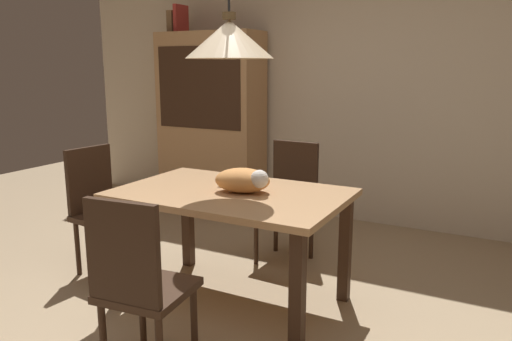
{
  "coord_description": "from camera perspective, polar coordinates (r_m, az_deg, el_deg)",
  "views": [
    {
      "loc": [
        1.4,
        -2.03,
        1.51
      ],
      "look_at": [
        -0.05,
        0.7,
        0.85
      ],
      "focal_mm": 34.5,
      "sensor_mm": 36.0,
      "label": 1
    }
  ],
  "objects": [
    {
      "name": "book_brown_thick",
      "position": [
        5.45,
        -9.27,
        16.62
      ],
      "size": [
        0.06,
        0.24,
        0.22
      ],
      "primitive_type": "cube",
      "color": "brown",
      "rests_on": "hutch_bookcase"
    },
    {
      "name": "chair_far_back",
      "position": [
        3.86,
        3.87,
        -2.98
      ],
      "size": [
        0.42,
        0.42,
        0.93
      ],
      "color": "#382316",
      "rests_on": "ground"
    },
    {
      "name": "cat_sleeping",
      "position": [
        2.99,
        -1.41,
        -1.13
      ],
      "size": [
        0.4,
        0.31,
        0.16
      ],
      "color": "#E59951",
      "rests_on": "dining_table"
    },
    {
      "name": "hutch_bookcase",
      "position": [
        5.23,
        -5.22,
        5.17
      ],
      "size": [
        1.12,
        0.45,
        1.85
      ],
      "color": "tan",
      "rests_on": "ground"
    },
    {
      "name": "book_red_tall",
      "position": [
        5.41,
        -8.69,
        16.99
      ],
      "size": [
        0.04,
        0.22,
        0.28
      ],
      "primitive_type": "cube",
      "color": "#B73833",
      "rests_on": "hutch_bookcase"
    },
    {
      "name": "chair_left_side",
      "position": [
        3.8,
        -17.63,
        -3.77
      ],
      "size": [
        0.44,
        0.44,
        0.93
      ],
      "color": "#382316",
      "rests_on": "ground"
    },
    {
      "name": "dining_table",
      "position": [
        3.07,
        -2.9,
        -4.24
      ],
      "size": [
        1.4,
        0.9,
        0.75
      ],
      "color": "tan",
      "rests_on": "ground"
    },
    {
      "name": "back_wall",
      "position": [
        4.88,
        11.48,
        11.1
      ],
      "size": [
        6.4,
        0.1,
        2.9
      ],
      "primitive_type": "cube",
      "color": "beige",
      "rests_on": "ground"
    },
    {
      "name": "pendant_lamp",
      "position": [
        2.95,
        -3.11,
        15.02
      ],
      "size": [
        0.52,
        0.52,
        1.3
      ],
      "color": "beige"
    },
    {
      "name": "chair_near_front",
      "position": [
        2.45,
        -13.52,
        -12.35
      ],
      "size": [
        0.44,
        0.44,
        0.93
      ],
      "color": "#382316",
      "rests_on": "ground"
    }
  ]
}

